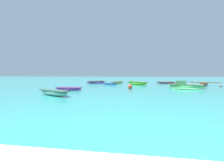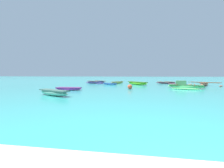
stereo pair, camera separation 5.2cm
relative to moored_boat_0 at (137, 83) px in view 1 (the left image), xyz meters
The scene contains 10 objects.
moored_boat_0 is the anchor object (origin of this frame).
moored_boat_1 14.82m from the moored_boat_0, 116.14° to the right, with size 3.23×2.05×0.45m.
moored_boat_2 9.42m from the moored_boat_0, ahead, with size 4.35×3.96×0.54m.
moored_boat_3 6.41m from the moored_boat_0, 35.92° to the left, with size 3.34×4.74×0.36m.
moored_boat_4 7.69m from the moored_boat_0, 161.40° to the left, with size 4.53×4.55×0.50m.
moored_boat_5 4.34m from the moored_boat_0, 143.19° to the left, with size 2.17×2.90×0.38m.
moored_boat_6 7.47m from the moored_boat_0, 42.58° to the right, with size 4.07×4.89×0.90m.
moored_boat_7 4.31m from the moored_boat_0, 165.70° to the right, with size 2.40×1.15×0.34m.
moored_boat_8 11.75m from the moored_boat_0, 127.62° to the right, with size 2.79×0.90×0.30m.
mooring_buoy_0 7.36m from the moored_boat_0, 97.29° to the right, with size 0.52×0.52×0.52m.
Camera 1 is at (-1.15, -1.73, 1.62)m, focal length 24.00 mm.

